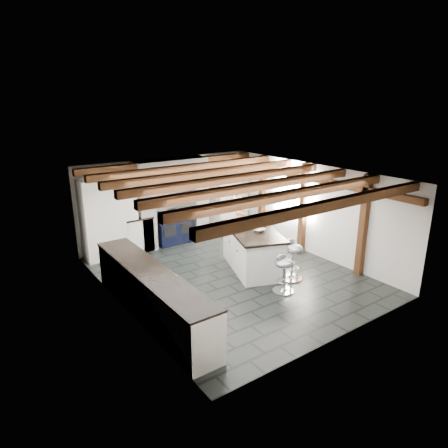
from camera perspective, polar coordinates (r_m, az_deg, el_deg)
ground at (r=9.06m, az=0.95°, el=-7.39°), size 6.00×6.00×0.00m
room_shell at (r=9.50m, az=-7.05°, el=0.57°), size 6.00×6.03×6.00m
range_cooker at (r=11.01m, az=-7.28°, el=-0.30°), size 1.00×0.63×0.99m
kitchen_island at (r=9.26m, az=4.10°, el=-3.59°), size 1.60×2.14×1.26m
bar_stool_near at (r=8.82m, az=9.70°, el=-4.38°), size 0.49×0.49×0.91m
bar_stool_far at (r=8.25m, az=8.50°, el=-6.38°), size 0.45×0.45×0.81m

